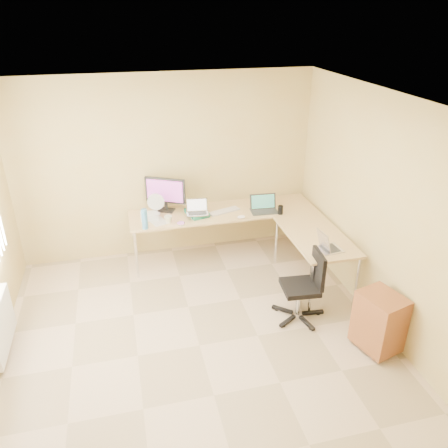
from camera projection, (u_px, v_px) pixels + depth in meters
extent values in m
plane|color=tan|center=(199.00, 345.00, 4.91)|extent=(4.50, 4.50, 0.00)
plane|color=white|center=(192.00, 106.00, 3.76)|extent=(4.50, 4.50, 0.00)
plane|color=tan|center=(167.00, 168.00, 6.29)|extent=(4.50, 0.00, 4.50)
plane|color=tan|center=(275.00, 438.00, 2.37)|extent=(4.50, 0.00, 4.50)
plane|color=tan|center=(389.00, 219.00, 4.78)|extent=(0.00, 4.50, 4.50)
cube|color=tan|center=(223.00, 234.00, 6.51)|extent=(2.65, 0.70, 0.73)
cube|color=tan|center=(314.00, 259.00, 5.85)|extent=(0.70, 1.30, 0.73)
cube|color=black|center=(165.00, 195.00, 6.25)|extent=(0.60, 0.43, 0.50)
cube|color=#166048|center=(197.00, 213.00, 6.22)|extent=(0.32, 0.39, 0.06)
cube|color=#A6A6AA|center=(197.00, 207.00, 6.09)|extent=(0.32, 0.26, 0.19)
cube|color=#282828|center=(264.00, 204.00, 6.27)|extent=(0.39, 0.30, 0.24)
cube|color=silver|center=(224.00, 211.00, 6.32)|extent=(0.48, 0.27, 0.02)
ellipsoid|color=white|center=(241.00, 217.00, 6.12)|extent=(0.13, 0.11, 0.04)
imported|color=silver|center=(168.00, 219.00, 5.98)|extent=(0.14, 0.14, 0.10)
cylinder|color=silver|center=(181.00, 224.00, 5.95)|extent=(0.14, 0.14, 0.03)
cylinder|color=teal|center=(145.00, 219.00, 5.79)|extent=(0.10, 0.10, 0.27)
cube|color=beige|center=(158.00, 221.00, 6.04)|extent=(0.28, 0.33, 0.01)
cube|color=silver|center=(149.00, 216.00, 6.09)|extent=(0.24, 0.18, 0.09)
cylinder|color=silver|center=(156.00, 205.00, 6.17)|extent=(0.27, 0.27, 0.30)
cylinder|color=black|center=(280.00, 210.00, 6.23)|extent=(0.09, 0.09, 0.12)
cube|color=silver|center=(331.00, 242.00, 5.30)|extent=(0.34, 0.28, 0.21)
cube|color=black|center=(300.00, 281.00, 5.14)|extent=(0.57, 0.57, 0.87)
cube|color=brown|center=(379.00, 321.00, 4.72)|extent=(0.48, 0.54, 0.63)
cube|color=white|center=(1.00, 326.00, 4.66)|extent=(0.09, 0.80, 0.55)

